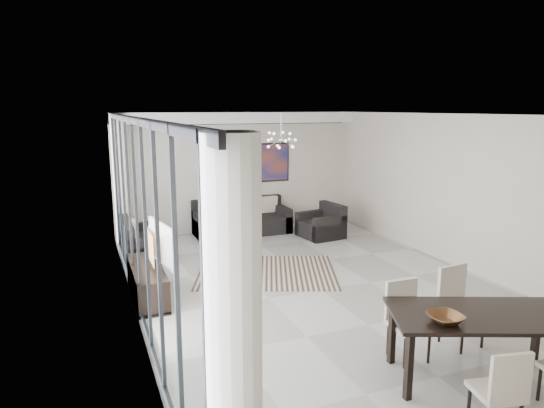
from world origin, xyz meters
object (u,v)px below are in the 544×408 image
tv_console (147,282)px  television (155,245)px  sofa_main (242,222)px  coffee_table (230,233)px  dining_table (479,321)px

tv_console → television: size_ratio=1.41×
sofa_main → television: television is taller
coffee_table → dining_table: 6.62m
coffee_table → tv_console: bearing=-129.0°
tv_console → television: 0.62m
sofa_main → tv_console: sofa_main is taller
dining_table → sofa_main: bearing=93.3°
sofa_main → tv_console: (-2.68, -3.33, -0.02)m
tv_console → television: (0.16, 0.01, 0.60)m
coffee_table → television: 3.45m
sofa_main → dining_table: 7.18m
coffee_table → sofa_main: sofa_main is taller
television → sofa_main: bearing=-47.2°
sofa_main → dining_table: size_ratio=1.07×
coffee_table → tv_console: (-2.20, -2.71, 0.07)m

